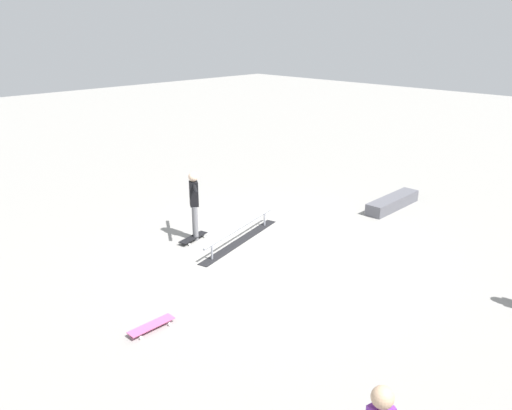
% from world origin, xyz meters
% --- Properties ---
extents(ground_plane, '(60.00, 60.00, 0.00)m').
position_xyz_m(ground_plane, '(0.00, 0.00, 0.00)').
color(ground_plane, gray).
extents(grind_rail, '(2.90, 0.95, 0.36)m').
position_xyz_m(grind_rail, '(0.23, -0.78, 0.16)').
color(grind_rail, black).
rests_on(grind_rail, ground_plane).
extents(skate_ledge, '(2.02, 0.47, 0.31)m').
position_xyz_m(skate_ledge, '(-4.18, 0.49, 0.15)').
color(skate_ledge, '#595960').
rests_on(skate_ledge, ground_plane).
extents(skater_main, '(0.75, 1.12, 1.59)m').
position_xyz_m(skater_main, '(0.85, -1.62, 0.92)').
color(skater_main, slate).
rests_on(skater_main, ground_plane).
extents(skateboard_main, '(0.82, 0.38, 0.09)m').
position_xyz_m(skateboard_main, '(0.96, -1.58, 0.07)').
color(skateboard_main, black).
rests_on(skateboard_main, ground_plane).
extents(loose_skateboard_pink, '(0.80, 0.26, 0.09)m').
position_xyz_m(loose_skateboard_pink, '(3.68, 0.77, 0.07)').
color(loose_skateboard_pink, '#E05993').
rests_on(loose_skateboard_pink, ground_plane).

